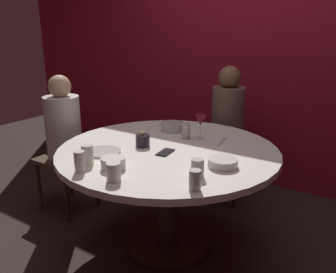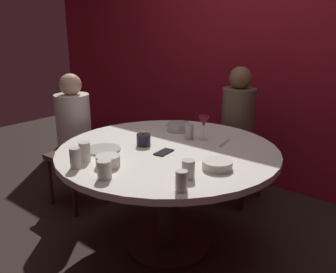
{
  "view_description": "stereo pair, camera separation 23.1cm",
  "coord_description": "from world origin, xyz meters",
  "px_view_note": "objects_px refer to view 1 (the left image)",
  "views": [
    {
      "loc": [
        1.21,
        -1.84,
        1.51
      ],
      "look_at": [
        0.0,
        0.0,
        0.82
      ],
      "focal_mm": 37.79,
      "sensor_mm": 36.0,
      "label": 1
    },
    {
      "loc": [
        1.39,
        -1.71,
        1.51
      ],
      "look_at": [
        0.0,
        0.0,
        0.82
      ],
      "focal_mm": 37.79,
      "sensor_mm": 36.0,
      "label": 2
    }
  ],
  "objects_px": {
    "bowl_serving_large": "(173,127)",
    "dinner_plate": "(103,152)",
    "cell_phone": "(165,152)",
    "cup_by_left_diner": "(87,155)",
    "cup_far_edge": "(80,161)",
    "dining_table": "(168,167)",
    "seated_diner_left": "(63,130)",
    "cup_beside_wine": "(186,131)",
    "cup_by_right_diner": "(113,172)",
    "cup_near_candle": "(197,168)",
    "seated_diner_back": "(227,119)",
    "bowl_small_white": "(113,163)",
    "cup_center_front": "(195,180)",
    "candle_holder": "(143,140)",
    "bowl_salad_center": "(223,163)"
  },
  "relations": [
    {
      "from": "cup_by_left_diner",
      "to": "cup_far_edge",
      "type": "xyz_separation_m",
      "value": [
        0.04,
        -0.1,
        0.0
      ]
    },
    {
      "from": "dining_table",
      "to": "cup_by_left_diner",
      "type": "bearing_deg",
      "value": -115.62
    },
    {
      "from": "bowl_small_white",
      "to": "cup_by_left_diner",
      "type": "distance_m",
      "value": 0.17
    },
    {
      "from": "seated_diner_left",
      "to": "bowl_small_white",
      "type": "xyz_separation_m",
      "value": [
        0.95,
        -0.46,
        0.07
      ]
    },
    {
      "from": "candle_holder",
      "to": "bowl_serving_large",
      "type": "height_order",
      "value": "candle_holder"
    },
    {
      "from": "bowl_small_white",
      "to": "bowl_serving_large",
      "type": "bearing_deg",
      "value": 98.41
    },
    {
      "from": "seated_diner_left",
      "to": "bowl_salad_center",
      "type": "bearing_deg",
      "value": -3.83
    },
    {
      "from": "cell_phone",
      "to": "cup_by_left_diner",
      "type": "bearing_deg",
      "value": 49.74
    },
    {
      "from": "cup_near_candle",
      "to": "candle_holder",
      "type": "bearing_deg",
      "value": 155.97
    },
    {
      "from": "cup_by_right_diner",
      "to": "cell_phone",
      "type": "bearing_deg",
      "value": 91.11
    },
    {
      "from": "cell_phone",
      "to": "cup_by_left_diner",
      "type": "distance_m",
      "value": 0.49
    },
    {
      "from": "seated_diner_back",
      "to": "bowl_small_white",
      "type": "bearing_deg",
      "value": -2.75
    },
    {
      "from": "dining_table",
      "to": "cup_by_right_diner",
      "type": "relative_size",
      "value": 14.67
    },
    {
      "from": "cell_phone",
      "to": "cup_by_right_diner",
      "type": "relative_size",
      "value": 1.41
    },
    {
      "from": "seated_diner_back",
      "to": "cell_phone",
      "type": "xyz_separation_m",
      "value": [
        0.04,
        -1.04,
        0.01
      ]
    },
    {
      "from": "dining_table",
      "to": "seated_diner_left",
      "type": "distance_m",
      "value": 1.02
    },
    {
      "from": "cup_center_front",
      "to": "cup_by_left_diner",
      "type": "bearing_deg",
      "value": -176.57
    },
    {
      "from": "bowl_salad_center",
      "to": "cup_by_left_diner",
      "type": "distance_m",
      "value": 0.78
    },
    {
      "from": "dinner_plate",
      "to": "cup_beside_wine",
      "type": "relative_size",
      "value": 2.04
    },
    {
      "from": "dining_table",
      "to": "candle_holder",
      "type": "distance_m",
      "value": 0.25
    },
    {
      "from": "bowl_serving_large",
      "to": "dinner_plate",
      "type": "bearing_deg",
      "value": -99.15
    },
    {
      "from": "bowl_serving_large",
      "to": "cup_far_edge",
      "type": "relative_size",
      "value": 1.43
    },
    {
      "from": "bowl_small_white",
      "to": "seated_diner_left",
      "type": "bearing_deg",
      "value": 154.09
    },
    {
      "from": "dinner_plate",
      "to": "bowl_serving_large",
      "type": "distance_m",
      "value": 0.67
    },
    {
      "from": "seated_diner_back",
      "to": "cup_far_edge",
      "type": "xyz_separation_m",
      "value": [
        -0.19,
        -1.55,
        0.07
      ]
    },
    {
      "from": "cup_near_candle",
      "to": "dinner_plate",
      "type": "bearing_deg",
      "value": 179.68
    },
    {
      "from": "bowl_serving_large",
      "to": "cup_by_right_diner",
      "type": "relative_size",
      "value": 1.7
    },
    {
      "from": "cell_phone",
      "to": "cup_beside_wine",
      "type": "bearing_deg",
      "value": -88.68
    },
    {
      "from": "cup_by_left_diner",
      "to": "bowl_serving_large",
      "type": "bearing_deg",
      "value": 86.86
    },
    {
      "from": "candle_holder",
      "to": "cup_center_front",
      "type": "xyz_separation_m",
      "value": [
        0.61,
        -0.39,
        0.01
      ]
    },
    {
      "from": "dining_table",
      "to": "dinner_plate",
      "type": "distance_m",
      "value": 0.45
    },
    {
      "from": "seated_diner_back",
      "to": "bowl_serving_large",
      "type": "height_order",
      "value": "seated_diner_back"
    },
    {
      "from": "bowl_small_white",
      "to": "cup_by_right_diner",
      "type": "xyz_separation_m",
      "value": [
        0.12,
        -0.13,
        0.02
      ]
    },
    {
      "from": "bowl_serving_large",
      "to": "cup_by_left_diner",
      "type": "relative_size",
      "value": 1.45
    },
    {
      "from": "cup_far_edge",
      "to": "candle_holder",
      "type": "bearing_deg",
      "value": 86.88
    },
    {
      "from": "bowl_small_white",
      "to": "cup_by_right_diner",
      "type": "bearing_deg",
      "value": -47.52
    },
    {
      "from": "dinner_plate",
      "to": "cell_phone",
      "type": "height_order",
      "value": "dinner_plate"
    },
    {
      "from": "candle_holder",
      "to": "dinner_plate",
      "type": "bearing_deg",
      "value": -118.99
    },
    {
      "from": "cup_by_left_diner",
      "to": "dining_table",
      "type": "bearing_deg",
      "value": 64.38
    },
    {
      "from": "seated_diner_left",
      "to": "cup_near_candle",
      "type": "distance_m",
      "value": 1.44
    },
    {
      "from": "bowl_small_white",
      "to": "cup_by_right_diner",
      "type": "distance_m",
      "value": 0.17
    },
    {
      "from": "bowl_serving_large",
      "to": "cup_by_right_diner",
      "type": "bearing_deg",
      "value": -75.97
    },
    {
      "from": "cup_far_edge",
      "to": "bowl_serving_large",
      "type": "bearing_deg",
      "value": 89.87
    },
    {
      "from": "seated_diner_left",
      "to": "cup_by_left_diner",
      "type": "distance_m",
      "value": 0.93
    },
    {
      "from": "dining_table",
      "to": "cup_beside_wine",
      "type": "relative_size",
      "value": 13.2
    },
    {
      "from": "bowl_serving_large",
      "to": "bowl_small_white",
      "type": "bearing_deg",
      "value": -81.59
    },
    {
      "from": "bowl_serving_large",
      "to": "seated_diner_left",
      "type": "bearing_deg",
      "value": -156.56
    },
    {
      "from": "dining_table",
      "to": "cup_center_front",
      "type": "height_order",
      "value": "cup_center_front"
    },
    {
      "from": "dinner_plate",
      "to": "candle_holder",
      "type": "bearing_deg",
      "value": 61.01
    },
    {
      "from": "cell_phone",
      "to": "cup_center_front",
      "type": "relative_size",
      "value": 1.34
    }
  ]
}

